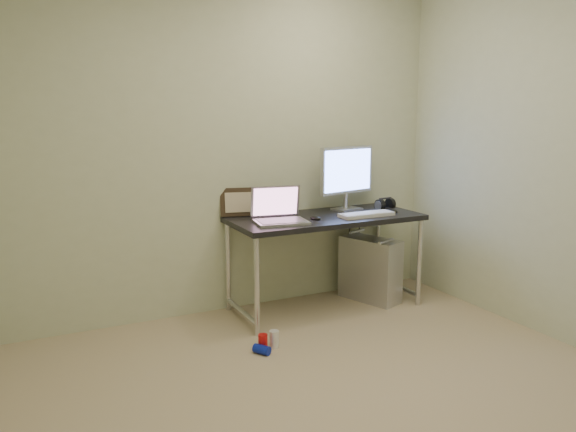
{
  "coord_description": "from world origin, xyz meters",
  "views": [
    {
      "loc": [
        -1.54,
        -2.31,
        1.56
      ],
      "look_at": [
        0.13,
        1.07,
        0.85
      ],
      "focal_mm": 35.0,
      "sensor_mm": 36.0,
      "label": 1
    }
  ],
  "objects": [
    {
      "name": "monitor",
      "position": [
        0.92,
        1.58,
        1.06
      ],
      "size": [
        0.55,
        0.21,
        0.52
      ],
      "rotation": [
        0.0,
        0.0,
        0.22
      ],
      "color": "silver",
      "rests_on": "desk"
    },
    {
      "name": "picture_frame",
      "position": [
        0.02,
        1.71,
        0.86
      ],
      "size": [
        0.29,
        0.15,
        0.22
      ],
      "primitive_type": "cube",
      "rotation": [
        -0.21,
        0.0,
        -0.25
      ],
      "color": "black",
      "rests_on": "desk"
    },
    {
      "name": "laptop",
      "position": [
        0.2,
        1.37,
        0.81
      ],
      "size": [
        0.42,
        0.36,
        0.26
      ],
      "rotation": [
        0.0,
        0.0,
        -0.16
      ],
      "color": "silver",
      "rests_on": "desk"
    },
    {
      "name": "webcam",
      "position": [
        0.25,
        1.68,
        0.83
      ],
      "size": [
        0.04,
        0.03,
        0.11
      ],
      "rotation": [
        0.0,
        0.0,
        -0.07
      ],
      "color": "silver",
      "rests_on": "desk"
    },
    {
      "name": "can_red",
      "position": [
        -0.15,
        0.88,
        0.06
      ],
      "size": [
        0.08,
        0.08,
        0.11
      ],
      "primitive_type": "cylinder",
      "rotation": [
        0.0,
        0.0,
        0.27
      ],
      "color": "red",
      "rests_on": "ground"
    },
    {
      "name": "mouse_left",
      "position": [
        0.49,
        1.33,
        0.77
      ],
      "size": [
        0.08,
        0.11,
        0.03
      ],
      "primitive_type": "ellipsoid",
      "rotation": [
        0.0,
        0.0,
        0.14
      ],
      "color": "black",
      "rests_on": "desk"
    },
    {
      "name": "cable_a",
      "position": [
        1.01,
        1.7,
        0.4
      ],
      "size": [
        0.01,
        0.16,
        0.69
      ],
      "primitive_type": "cylinder",
      "rotation": [
        0.21,
        0.0,
        0.0
      ],
      "color": "black",
      "rests_on": "ground"
    },
    {
      "name": "wall_back",
      "position": [
        0.0,
        1.75,
        1.25
      ],
      "size": [
        3.5,
        0.02,
        2.5
      ],
      "primitive_type": "cube",
      "color": "beige",
      "rests_on": "ground"
    },
    {
      "name": "floor",
      "position": [
        0.0,
        0.0,
        0.0
      ],
      "size": [
        3.5,
        3.5,
        0.0
      ],
      "primitive_type": "plane",
      "color": "tan",
      "rests_on": "ground"
    },
    {
      "name": "can_blue",
      "position": [
        -0.18,
        0.84,
        0.03
      ],
      "size": [
        0.11,
        0.13,
        0.06
      ],
      "primitive_type": "cylinder",
      "rotation": [
        1.57,
        0.0,
        0.57
      ],
      "color": "#0C1EA9",
      "rests_on": "ground"
    },
    {
      "name": "desk",
      "position": [
        0.63,
        1.42,
        0.67
      ],
      "size": [
        1.5,
        0.66,
        0.75
      ],
      "color": "black",
      "rests_on": "ground"
    },
    {
      "name": "cable_b",
      "position": [
        1.1,
        1.68,
        0.38
      ],
      "size": [
        0.02,
        0.11,
        0.71
      ],
      "primitive_type": "cylinder",
      "rotation": [
        0.14,
        0.0,
        0.09
      ],
      "color": "black",
      "rests_on": "ground"
    },
    {
      "name": "headphones",
      "position": [
        1.27,
        1.52,
        0.78
      ],
      "size": [
        0.17,
        0.1,
        0.11
      ],
      "rotation": [
        0.0,
        0.0,
        0.13
      ],
      "color": "black",
      "rests_on": "desk"
    },
    {
      "name": "tower_computer",
      "position": [
        1.06,
        1.42,
        0.26
      ],
      "size": [
        0.38,
        0.55,
        0.56
      ],
      "rotation": [
        0.0,
        0.0,
        0.34
      ],
      "color": "silver",
      "rests_on": "ground"
    },
    {
      "name": "can_white",
      "position": [
        -0.06,
        0.89,
        0.06
      ],
      "size": [
        0.09,
        0.09,
        0.12
      ],
      "primitive_type": "cylinder",
      "rotation": [
        0.0,
        0.0,
        0.5
      ],
      "color": "white",
      "rests_on": "ground"
    },
    {
      "name": "mouse_right",
      "position": [
        1.19,
        1.3,
        0.77
      ],
      "size": [
        0.1,
        0.12,
        0.04
      ],
      "primitive_type": "ellipsoid",
      "rotation": [
        0.0,
        0.0,
        -0.34
      ],
      "color": "black",
      "rests_on": "desk"
    },
    {
      "name": "keyboard",
      "position": [
        0.91,
        1.27,
        0.76
      ],
      "size": [
        0.44,
        0.15,
        0.03
      ],
      "primitive_type": "cube",
      "rotation": [
        0.0,
        0.0,
        0.0
      ],
      "color": "silver",
      "rests_on": "desk"
    }
  ]
}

